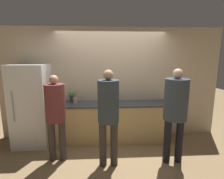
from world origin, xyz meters
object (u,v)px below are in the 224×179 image
refrigerator (32,106)px  person_center (108,110)px  utensil_crock (75,100)px  bottle_amber (103,101)px  fruit_bowl (111,100)px  cup_blue (61,101)px  person_right (176,106)px  potted_plant (72,96)px  person_left (56,111)px

refrigerator → person_center: 1.87m
refrigerator → utensil_crock: refrigerator is taller
person_center → bottle_amber: 0.93m
fruit_bowl → cup_blue: fruit_bowl is taller
person_right → fruit_bowl: 1.50m
refrigerator → potted_plant: size_ratio=7.53×
bottle_amber → potted_plant: size_ratio=0.61×
bottle_amber → potted_plant: bearing=164.0°
refrigerator → cup_blue: refrigerator is taller
potted_plant → refrigerator: bearing=-164.8°
person_left → bottle_amber: person_left is taller
person_right → utensil_crock: size_ratio=6.47×
bottle_amber → cup_blue: 0.97m
fruit_bowl → potted_plant: size_ratio=1.39×
utensil_crock → person_right: bearing=-26.9°
fruit_bowl → cup_blue: size_ratio=3.65×
refrigerator → bottle_amber: bearing=0.9°
person_left → bottle_amber: bearing=38.9°
refrigerator → person_right: refrigerator is taller
utensil_crock → potted_plant: size_ratio=1.14×
person_right → cup_blue: size_ratio=19.37×
utensil_crock → potted_plant: 0.16m
person_right → person_left: bearing=175.1°
cup_blue → refrigerator: bearing=-163.3°
refrigerator → potted_plant: refrigerator is taller
person_left → bottle_amber: (0.86, 0.69, -0.01)m
person_center → bottle_amber: person_center is taller
person_left → utensil_crock: (0.24, 0.78, 0.01)m
refrigerator → bottle_amber: refrigerator is taller
refrigerator → fruit_bowl: (1.75, 0.17, 0.07)m
person_right → bottle_amber: size_ratio=11.97×
bottle_amber → cup_blue: (-0.96, 0.15, -0.01)m
fruit_bowl → cup_blue: (-1.16, 0.00, -0.01)m
person_left → person_center: person_center is taller
refrigerator → utensil_crock: bearing=6.7°
fruit_bowl → potted_plant: potted_plant is taller
fruit_bowl → utensil_crock: size_ratio=1.22×
cup_blue → fruit_bowl: bearing=-0.1°
potted_plant → utensil_crock: bearing=-54.0°
fruit_bowl → bottle_amber: fruit_bowl is taller
person_left → bottle_amber: 1.11m
person_center → bottle_amber: size_ratio=11.91×
person_left → person_center: (0.95, -0.22, 0.07)m
person_right → utensil_crock: (-1.90, 0.96, -0.10)m
cup_blue → utensil_crock: bearing=-11.1°
person_left → refrigerator: bearing=135.5°
person_right → potted_plant: 2.27m
person_center → person_right: bearing=1.9°
person_center → bottle_amber: (-0.09, 0.92, -0.08)m
bottle_amber → potted_plant: potted_plant is taller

